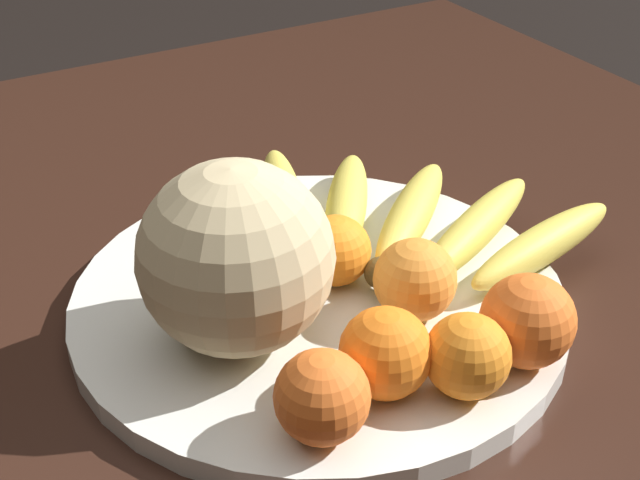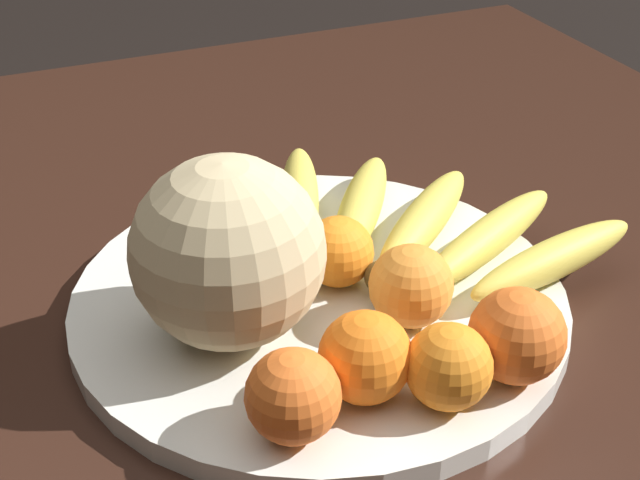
# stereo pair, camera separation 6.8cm
# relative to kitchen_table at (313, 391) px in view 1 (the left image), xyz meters

# --- Properties ---
(kitchen_table) EXTENTS (1.25, 1.18, 0.70)m
(kitchen_table) POSITION_rel_kitchen_table_xyz_m (0.00, 0.00, 0.00)
(kitchen_table) COLOR black
(kitchen_table) RESTS_ON ground_plane
(fruit_bowl) EXTENTS (0.39, 0.39, 0.02)m
(fruit_bowl) POSITION_rel_kitchen_table_xyz_m (0.00, 0.01, 0.09)
(fruit_bowl) COLOR silver
(fruit_bowl) RESTS_ON kitchen_table
(melon) EXTENTS (0.14, 0.14, 0.14)m
(melon) POSITION_rel_kitchen_table_xyz_m (0.02, -0.07, 0.17)
(melon) COLOR #C6B284
(melon) RESTS_ON fruit_bowl
(banana_bunch) EXTENTS (0.30, 0.29, 0.04)m
(banana_bunch) POSITION_rel_kitchen_table_xyz_m (-0.04, 0.11, 0.12)
(banana_bunch) COLOR #473819
(banana_bunch) RESTS_ON fruit_bowl
(orange_front_left) EXTENTS (0.07, 0.07, 0.07)m
(orange_front_left) POSITION_rel_kitchen_table_xyz_m (0.14, 0.09, 0.14)
(orange_front_left) COLOR orange
(orange_front_left) RESTS_ON fruit_bowl
(orange_front_right) EXTENTS (0.06, 0.06, 0.06)m
(orange_front_right) POSITION_rel_kitchen_table_xyz_m (0.06, 0.05, 0.13)
(orange_front_right) COLOR orange
(orange_front_right) RESTS_ON fruit_bowl
(orange_mid_center) EXTENTS (0.06, 0.06, 0.06)m
(orange_mid_center) POSITION_rel_kitchen_table_xyz_m (0.12, -0.01, 0.13)
(orange_mid_center) COLOR orange
(orange_mid_center) RESTS_ON fruit_bowl
(orange_back_left) EXTENTS (0.06, 0.06, 0.06)m
(orange_back_left) POSITION_rel_kitchen_table_xyz_m (-0.01, 0.03, 0.13)
(orange_back_left) COLOR orange
(orange_back_left) RESTS_ON fruit_bowl
(orange_back_right) EXTENTS (0.06, 0.06, 0.06)m
(orange_back_right) POSITION_rel_kitchen_table_xyz_m (0.15, 0.04, 0.13)
(orange_back_right) COLOR orange
(orange_back_right) RESTS_ON fruit_bowl
(orange_top_small) EXTENTS (0.06, 0.06, 0.06)m
(orange_top_small) POSITION_rel_kitchen_table_xyz_m (0.14, -0.07, 0.13)
(orange_top_small) COLOR orange
(orange_top_small) RESTS_ON fruit_bowl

